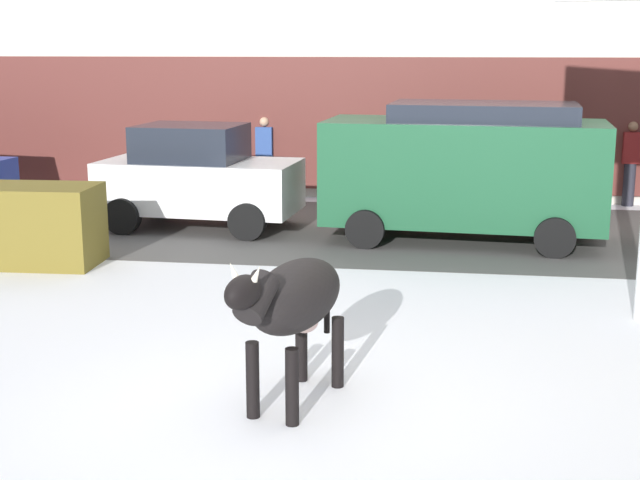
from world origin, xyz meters
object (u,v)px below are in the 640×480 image
(pedestrian_far_left, at_px, (356,158))
(car_white_hatchback, at_px, (198,177))
(dumpster, at_px, (41,225))
(pedestrian_near_billboard, at_px, (630,163))
(pedestrian_by_cars, at_px, (265,157))
(cow_black, at_px, (293,301))
(car_darkgreen_van, at_px, (465,168))

(pedestrian_far_left, bearing_deg, car_white_hatchback, -125.40)
(pedestrian_far_left, height_order, dumpster, pedestrian_far_left)
(car_white_hatchback, distance_m, pedestrian_near_billboard, 8.84)
(pedestrian_near_billboard, distance_m, pedestrian_by_cars, 7.64)
(pedestrian_near_billboard, xyz_separation_m, dumpster, (-9.68, -6.53, -0.28))
(cow_black, height_order, pedestrian_by_cars, pedestrian_by_cars)
(car_darkgreen_van, height_order, pedestrian_far_left, car_darkgreen_van)
(cow_black, height_order, dumpster, cow_black)
(car_white_hatchback, relative_size, dumpster, 2.12)
(car_white_hatchback, bearing_deg, pedestrian_by_cars, 82.23)
(pedestrian_by_cars, bearing_deg, car_darkgreen_van, -42.30)
(pedestrian_near_billboard, distance_m, pedestrian_far_left, 5.64)
(cow_black, distance_m, pedestrian_by_cars, 11.55)
(pedestrian_near_billboard, xyz_separation_m, pedestrian_by_cars, (-7.64, 0.00, 0.00))
(cow_black, xyz_separation_m, car_white_hatchback, (-3.15, 7.75, -0.07))
(pedestrian_by_cars, distance_m, pedestrian_far_left, 2.00)
(cow_black, height_order, car_darkgreen_van, car_darkgreen_van)
(cow_black, bearing_deg, pedestrian_near_billboard, 66.13)
(pedestrian_near_billboard, bearing_deg, car_white_hatchback, -156.75)
(pedestrian_by_cars, xyz_separation_m, pedestrian_far_left, (2.00, 0.00, 0.00))
(cow_black, distance_m, pedestrian_far_left, 11.25)
(dumpster, bearing_deg, cow_black, -44.97)
(car_white_hatchback, height_order, car_darkgreen_van, car_darkgreen_van)
(car_darkgreen_van, bearing_deg, pedestrian_by_cars, 137.70)
(car_white_hatchback, distance_m, car_darkgreen_van, 4.76)
(cow_black, xyz_separation_m, pedestrian_near_billboard, (4.97, 11.23, -0.11))
(pedestrian_by_cars, relative_size, dumpster, 1.02)
(dumpster, bearing_deg, pedestrian_far_left, 58.25)
(car_darkgreen_van, bearing_deg, pedestrian_far_left, 120.20)
(cow_black, distance_m, pedestrian_near_billboard, 12.29)
(car_white_hatchback, bearing_deg, pedestrian_far_left, 54.60)
(car_darkgreen_van, bearing_deg, dumpster, -157.14)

